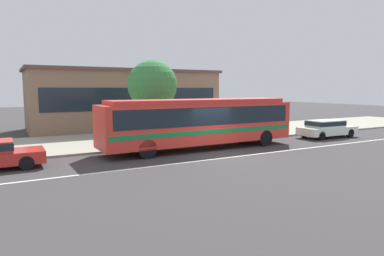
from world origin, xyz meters
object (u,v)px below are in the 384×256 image
Objects in this scene: sedan_far_ahead at (326,128)px; pedestrian_waiting_near_sign at (169,127)px; pedestrian_walking_along_curb at (245,123)px; transit_bus at (200,120)px; bus_stop_sign at (240,115)px; street_tree_near_stop at (152,85)px.

pedestrian_waiting_near_sign is (-11.47, 2.76, 0.42)m from sedan_far_ahead.
transit_bus is at bearing -155.34° from pedestrian_walking_along_curb.
sedan_far_ahead is 6.05m from pedestrian_walking_along_curb.
transit_bus reaches higher than pedestrian_walking_along_curb.
sedan_far_ahead is 6.69m from bus_stop_sign.
transit_bus reaches higher than sedan_far_ahead.
transit_bus is 4.68× the size of bus_stop_sign.
street_tree_near_stop is (-11.82, 4.58, 3.08)m from sedan_far_ahead.
sedan_far_ahead is 11.80m from pedestrian_waiting_near_sign.
pedestrian_walking_along_curb is at bearing 24.66° from transit_bus.
bus_stop_sign is at bearing -150.23° from pedestrian_walking_along_curb.
street_tree_near_stop reaches higher than sedan_far_ahead.
street_tree_near_stop is (-0.35, 1.82, 2.66)m from pedestrian_waiting_near_sign.
bus_stop_sign reaches higher than pedestrian_waiting_near_sign.
sedan_far_ahead is at bearing -2.01° from transit_bus.
pedestrian_walking_along_curb is (5.13, 2.36, -0.62)m from transit_bus.
sedan_far_ahead is 0.85× the size of street_tree_near_stop.
pedestrian_walking_along_curb reaches higher than sedan_far_ahead.
transit_bus is 2.63× the size of sedan_far_ahead.
pedestrian_walking_along_curb is 7.22m from street_tree_near_stop.
bus_stop_sign is (5.26, -0.50, 0.62)m from pedestrian_waiting_near_sign.
bus_stop_sign reaches higher than sedan_far_ahead.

